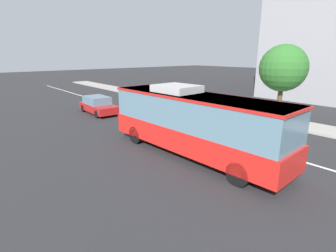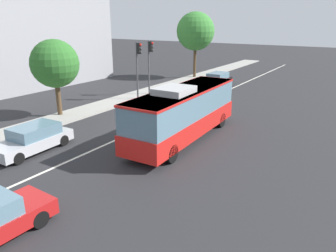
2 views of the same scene
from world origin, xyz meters
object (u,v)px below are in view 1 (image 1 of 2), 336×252
(sedan_red, at_px, (98,105))
(street_tree_kerbside_left, at_px, (283,68))
(transit_bus, at_px, (193,120))
(sedan_silver, at_px, (190,107))

(sedan_red, bearing_deg, street_tree_kerbside_left, 42.95)
(sedan_red, height_order, street_tree_kerbside_left, street_tree_kerbside_left)
(transit_bus, height_order, sedan_red, transit_bus)
(sedan_silver, bearing_deg, street_tree_kerbside_left, -143.84)
(sedan_silver, bearing_deg, transit_bus, 132.87)
(street_tree_kerbside_left, bearing_deg, sedan_silver, -141.21)
(street_tree_kerbside_left, bearing_deg, sedan_red, -138.88)
(transit_bus, distance_m, sedan_silver, 8.78)
(transit_bus, xyz_separation_m, street_tree_kerbside_left, (-0.78, 10.47, 2.16))
(transit_bus, bearing_deg, sedan_silver, 133.40)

